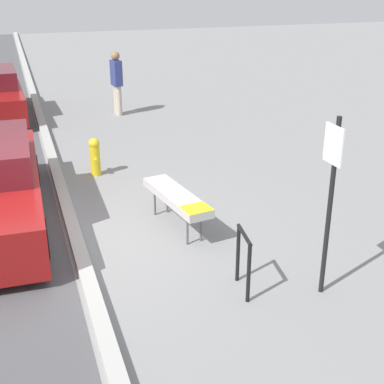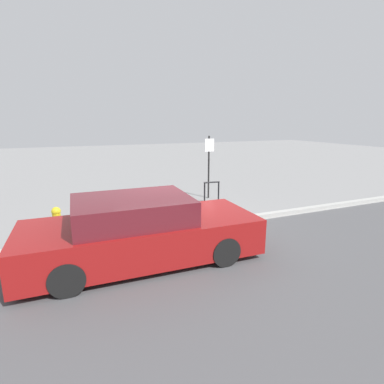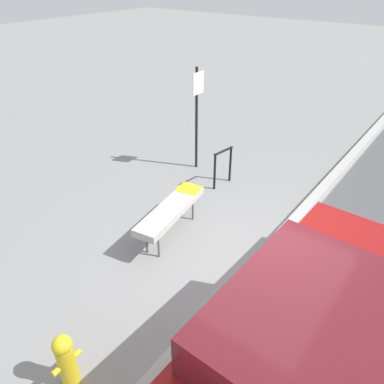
{
  "view_description": "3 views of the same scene",
  "coord_description": "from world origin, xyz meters",
  "px_view_note": "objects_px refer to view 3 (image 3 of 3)",
  "views": [
    {
      "loc": [
        7.46,
        -0.63,
        3.81
      ],
      "look_at": [
        1.3,
        1.45,
        1.11
      ],
      "focal_mm": 50.0,
      "sensor_mm": 36.0,
      "label": 1
    },
    {
      "loc": [
        -2.36,
        -7.01,
        2.81
      ],
      "look_at": [
        0.71,
        0.27,
        0.94
      ],
      "focal_mm": 28.0,
      "sensor_mm": 36.0,
      "label": 2
    },
    {
      "loc": [
        -3.89,
        -1.86,
        4.09
      ],
      "look_at": [
        0.73,
        1.63,
        0.56
      ],
      "focal_mm": 35.0,
      "sensor_mm": 36.0,
      "label": 3
    }
  ],
  "objects_px": {
    "bike_rack": "(223,164)",
    "sign_post": "(197,110)",
    "bench": "(171,210)",
    "parked_car_near": "(310,345)",
    "fire_hydrant": "(66,360)"
  },
  "relations": [
    {
      "from": "bike_rack",
      "to": "sign_post",
      "type": "xyz_separation_m",
      "value": [
        0.34,
        0.94,
        0.88
      ]
    },
    {
      "from": "bench",
      "to": "sign_post",
      "type": "relative_size",
      "value": 0.76
    },
    {
      "from": "bench",
      "to": "parked_car_near",
      "type": "height_order",
      "value": "parked_car_near"
    },
    {
      "from": "sign_post",
      "to": "parked_car_near",
      "type": "distance_m",
      "value": 5.49
    },
    {
      "from": "bench",
      "to": "fire_hydrant",
      "type": "bearing_deg",
      "value": -172.48
    },
    {
      "from": "fire_hydrant",
      "to": "parked_car_near",
      "type": "xyz_separation_m",
      "value": [
        1.61,
        -2.09,
        0.22
      ]
    },
    {
      "from": "bike_rack",
      "to": "parked_car_near",
      "type": "bearing_deg",
      "value": -135.21
    },
    {
      "from": "sign_post",
      "to": "fire_hydrant",
      "type": "distance_m",
      "value": 5.62
    },
    {
      "from": "sign_post",
      "to": "parked_car_near",
      "type": "relative_size",
      "value": 0.49
    },
    {
      "from": "bench",
      "to": "parked_car_near",
      "type": "xyz_separation_m",
      "value": [
        -1.19,
        -2.93,
        0.1
      ]
    },
    {
      "from": "parked_car_near",
      "to": "bench",
      "type": "bearing_deg",
      "value": 69.14
    },
    {
      "from": "bike_rack",
      "to": "sign_post",
      "type": "height_order",
      "value": "sign_post"
    },
    {
      "from": "fire_hydrant",
      "to": "parked_car_near",
      "type": "relative_size",
      "value": 0.16
    },
    {
      "from": "sign_post",
      "to": "fire_hydrant",
      "type": "bearing_deg",
      "value": -158.49
    },
    {
      "from": "fire_hydrant",
      "to": "parked_car_near",
      "type": "height_order",
      "value": "parked_car_near"
    }
  ]
}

